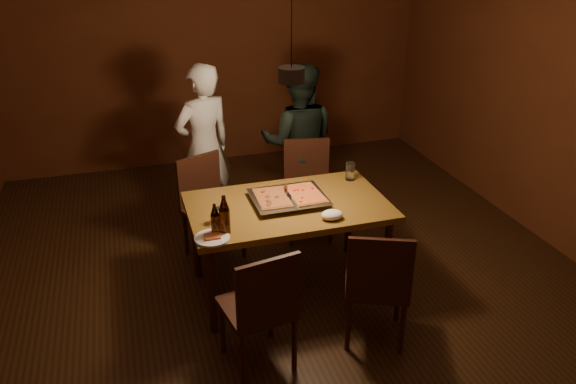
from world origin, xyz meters
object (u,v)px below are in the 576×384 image
object	(u,v)px
dining_table	(288,213)
beer_bottle_b	(224,215)
plate_slice	(212,238)
chair_far_left	(207,198)
pizza_tray	(289,199)
diner_dark	(299,142)
pendant_lamp	(291,73)
chair_near_left	(262,301)
chair_far_right	(308,179)
diner_white	(204,147)
chair_near_right	(378,278)
beer_bottle_a	(215,219)

from	to	relation	value
dining_table	beer_bottle_b	world-z (taller)	beer_bottle_b
beer_bottle_b	plate_slice	bearing A→B (deg)	-151.30
dining_table	chair_far_left	bearing A→B (deg)	125.11
pizza_tray	diner_dark	bearing A→B (deg)	65.31
plate_slice	pendant_lamp	xyz separation A→B (m)	(0.64, 0.28, 1.00)
chair_near_left	plate_slice	bearing A→B (deg)	103.86
chair_far_right	chair_near_left	world-z (taller)	same
chair_far_right	diner_white	size ratio (longest dim) A/B	0.31
diner_white	diner_dark	distance (m)	0.90
chair_far_left	diner_dark	bearing A→B (deg)	-177.73
chair_far_right	pizza_tray	distance (m)	0.94
chair_near_right	diner_white	distance (m)	2.27
pizza_tray	diner_white	bearing A→B (deg)	105.75
pizza_tray	beer_bottle_a	xyz separation A→B (m)	(-0.62, -0.32, 0.09)
pendant_lamp	dining_table	bearing A→B (deg)	90.47
dining_table	plate_slice	distance (m)	0.74
chair_far_left	plate_slice	xyz separation A→B (m)	(-0.13, -1.08, 0.22)
beer_bottle_a	beer_bottle_b	size ratio (longest dim) A/B	0.80
chair_far_right	diner_dark	size ratio (longest dim) A/B	0.32
dining_table	pendant_lamp	size ratio (longest dim) A/B	1.36
chair_far_left	plate_slice	bearing A→B (deg)	59.08
beer_bottle_a	diner_dark	distance (m)	1.85
dining_table	diner_dark	bearing A→B (deg)	68.48
dining_table	beer_bottle_a	size ratio (longest dim) A/B	6.70
chair_near_right	dining_table	bearing A→B (deg)	137.56
chair_far_left	dining_table	bearing A→B (deg)	101.18
chair_far_right	pizza_tray	world-z (taller)	chair_far_right
pizza_tray	diner_dark	world-z (taller)	diner_dark
beer_bottle_b	plate_slice	xyz separation A→B (m)	(-0.10, -0.06, -0.13)
chair_near_left	chair_near_right	distance (m)	0.80
chair_near_left	pendant_lamp	bearing A→B (deg)	50.54
chair_far_left	pendant_lamp	world-z (taller)	pendant_lamp
beer_bottle_a	beer_bottle_b	distance (m)	0.07
pendant_lamp	plate_slice	bearing A→B (deg)	-156.62
pizza_tray	diner_white	world-z (taller)	diner_white
chair_near_right	plate_slice	world-z (taller)	chair_near_right
diner_white	pizza_tray	bearing A→B (deg)	88.09
dining_table	diner_white	xyz separation A→B (m)	(-0.42, 1.30, 0.11)
dining_table	pizza_tray	bearing A→B (deg)	65.62
chair_near_left	diner_dark	bearing A→B (deg)	56.06
beer_bottle_a	pendant_lamp	distance (m)	1.10
chair_near_right	beer_bottle_a	bearing A→B (deg)	174.58
chair_near_right	chair_near_left	bearing A→B (deg)	-155.55
dining_table	diner_dark	world-z (taller)	diner_dark
pizza_tray	plate_slice	size ratio (longest dim) A/B	2.31
pizza_tray	beer_bottle_a	distance (m)	0.70
diner_white	dining_table	bearing A→B (deg)	87.05
beer_bottle_b	diner_dark	distance (m)	1.82
chair_near_left	pizza_tray	world-z (taller)	chair_near_left
chair_far_right	diner_white	distance (m)	1.01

